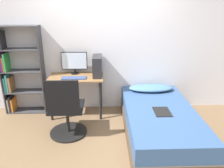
{
  "coord_description": "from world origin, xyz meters",
  "views": [
    {
      "loc": [
        0.02,
        -2.67,
        1.99
      ],
      "look_at": [
        0.13,
        0.68,
        0.75
      ],
      "focal_mm": 35.0,
      "sensor_mm": 36.0,
      "label": 1
    }
  ],
  "objects": [
    {
      "name": "monitor",
      "position": [
        -0.54,
        1.28,
        0.97
      ],
      "size": [
        0.48,
        0.16,
        0.41
      ],
      "color": "black",
      "rests_on": "desk"
    },
    {
      "name": "wall_back",
      "position": [
        0.0,
        1.41,
        1.25
      ],
      "size": [
        8.0,
        0.05,
        2.5
      ],
      "color": "silver",
      "rests_on": "ground_plane"
    },
    {
      "name": "bed",
      "position": [
        0.88,
        0.36,
        0.22
      ],
      "size": [
        1.09,
        2.04,
        0.44
      ],
      "color": "#4C3D2D",
      "rests_on": "ground_plane"
    },
    {
      "name": "pillow",
      "position": [
        0.88,
        1.12,
        0.5
      ],
      "size": [
        0.83,
        0.36,
        0.11
      ],
      "color": "teal",
      "rests_on": "bed"
    },
    {
      "name": "office_chair",
      "position": [
        -0.59,
        0.37,
        0.38
      ],
      "size": [
        0.6,
        0.6,
        0.99
      ],
      "color": "black",
      "rests_on": "ground_plane"
    },
    {
      "name": "ground_plane",
      "position": [
        0.0,
        0.0,
        0.0
      ],
      "size": [
        14.0,
        14.0,
        0.0
      ],
      "primitive_type": "plane",
      "color": "brown"
    },
    {
      "name": "pc_tower",
      "position": [
        -0.12,
        1.15,
        0.93
      ],
      "size": [
        0.16,
        0.42,
        0.36
      ],
      "color": "#232328",
      "rests_on": "desk"
    },
    {
      "name": "bookshelf",
      "position": [
        -1.63,
        1.25,
        0.79
      ],
      "size": [
        0.76,
        0.27,
        1.63
      ],
      "color": "#38383D",
      "rests_on": "ground_plane"
    },
    {
      "name": "keyboard",
      "position": [
        -0.53,
        0.99,
        0.76
      ],
      "size": [
        0.43,
        0.15,
        0.02
      ],
      "color": "#33477A",
      "rests_on": "desk"
    },
    {
      "name": "magazine",
      "position": [
        0.88,
        0.26,
        0.45
      ],
      "size": [
        0.24,
        0.32,
        0.01
      ],
      "color": "black",
      "rests_on": "bed"
    },
    {
      "name": "desk",
      "position": [
        -0.51,
        1.1,
        0.62
      ],
      "size": [
        0.98,
        0.56,
        0.75
      ],
      "color": "brown",
      "rests_on": "ground_plane"
    }
  ]
}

